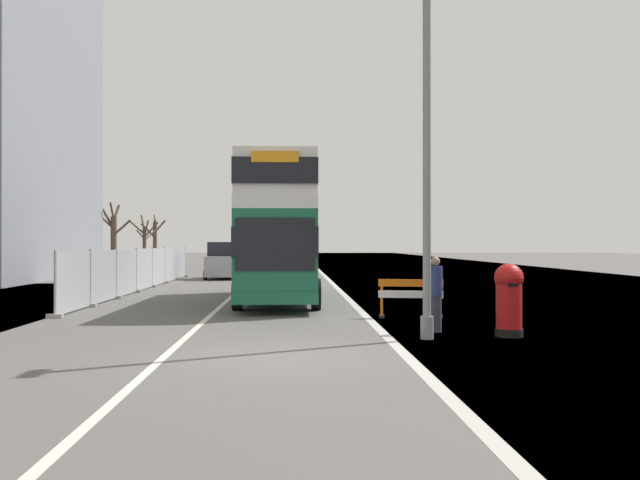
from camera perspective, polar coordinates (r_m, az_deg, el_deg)
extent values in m
cube|color=#565451|center=(13.06, -3.81, -9.77)|extent=(140.00, 280.00, 0.10)
cube|color=#B2AFA8|center=(13.22, 7.12, -9.44)|extent=(0.24, 196.00, 0.01)
cube|color=silver|center=(13.26, -12.72, -9.41)|extent=(0.16, 168.00, 0.01)
cube|color=#196042|center=(25.26, -3.37, -1.11)|extent=(2.51, 10.60, 2.76)
cube|color=silver|center=(25.29, -3.37, 2.46)|extent=(2.51, 10.60, 0.40)
cube|color=silver|center=(25.34, -3.37, 4.47)|extent=(2.48, 10.49, 1.38)
cube|color=black|center=(25.26, -3.37, -0.18)|extent=(2.53, 10.70, 0.88)
cube|color=black|center=(25.34, -3.37, 4.47)|extent=(2.52, 10.65, 0.76)
cube|color=black|center=(19.95, -3.69, -0.35)|extent=(2.27, 0.07, 1.52)
cube|color=orange|center=(20.10, -3.69, 6.80)|extent=(1.36, 0.06, 0.32)
cube|color=#196042|center=(25.31, -3.37, -3.83)|extent=(2.53, 10.70, 0.36)
cylinder|color=black|center=(22.10, -6.76, -4.43)|extent=(0.30, 1.00, 1.00)
cylinder|color=black|center=(22.04, -0.33, -4.44)|extent=(0.30, 1.00, 1.00)
cylinder|color=black|center=(28.27, -5.75, -3.52)|extent=(0.30, 1.00, 1.00)
cylinder|color=black|center=(28.22, -0.73, -3.52)|extent=(0.30, 1.00, 1.00)
cylinder|color=gray|center=(15.70, 8.71, 8.76)|extent=(0.18, 0.18, 9.13)
cylinder|color=gray|center=(15.62, 8.72, -7.08)|extent=(0.29, 0.29, 0.50)
cylinder|color=black|center=(16.43, 15.15, -7.30)|extent=(0.62, 0.62, 0.18)
cylinder|color=#B71414|center=(16.36, 15.15, -5.00)|extent=(0.58, 0.58, 1.14)
sphere|color=#B71414|center=(16.32, 15.15, -3.00)|extent=(0.65, 0.65, 0.65)
cube|color=black|center=(16.04, 15.47, -3.55)|extent=(0.22, 0.03, 0.07)
cube|color=orange|center=(19.85, 7.41, -3.50)|extent=(1.80, 0.37, 0.20)
cube|color=white|center=(19.87, 7.41, -4.42)|extent=(1.80, 0.37, 0.20)
cube|color=orange|center=(19.90, 5.05, -4.91)|extent=(0.08, 0.08, 0.98)
cube|color=black|center=(19.94, 5.05, -6.21)|extent=(0.21, 0.46, 0.08)
cube|color=orange|center=(19.91, 9.76, -4.91)|extent=(0.08, 0.08, 0.98)
cube|color=black|center=(19.95, 9.77, -6.20)|extent=(0.21, 0.46, 0.08)
cube|color=#A8AAAD|center=(22.57, -19.44, -3.16)|extent=(0.04, 3.26, 1.81)
cube|color=#A8AAAD|center=(25.84, -17.22, -2.80)|extent=(0.04, 3.26, 1.81)
cube|color=#A8AAAD|center=(29.14, -15.50, -2.51)|extent=(0.04, 3.26, 1.81)
cube|color=#A8AAAD|center=(32.45, -14.13, -2.28)|extent=(0.04, 3.26, 1.81)
cube|color=#A8AAAD|center=(35.79, -13.02, -2.09)|extent=(0.04, 3.26, 1.81)
cube|color=#A8AAAD|center=(39.13, -12.10, -1.94)|extent=(0.04, 3.26, 1.81)
cube|color=#A8AAAD|center=(42.48, -11.32, -1.81)|extent=(0.04, 3.26, 1.81)
cylinder|color=#939699|center=(20.96, -20.81, -3.39)|extent=(0.06, 0.06, 1.91)
cube|color=gray|center=(21.03, -20.81, -5.83)|extent=(0.44, 0.20, 0.12)
cylinder|color=#939699|center=(24.20, -18.26, -2.97)|extent=(0.06, 0.06, 1.91)
cube|color=gray|center=(24.26, -18.26, -5.08)|extent=(0.44, 0.20, 0.12)
cylinder|color=#939699|center=(27.48, -16.31, -2.65)|extent=(0.06, 0.06, 1.91)
cube|color=gray|center=(27.54, -16.31, -4.51)|extent=(0.44, 0.20, 0.12)
cylinder|color=#939699|center=(30.79, -14.78, -2.39)|extent=(0.06, 0.06, 1.91)
cube|color=gray|center=(30.84, -14.78, -4.06)|extent=(0.44, 0.20, 0.12)
cylinder|color=#939699|center=(34.12, -13.55, -2.18)|extent=(0.06, 0.06, 1.91)
cube|color=gray|center=(34.16, -13.55, -3.69)|extent=(0.44, 0.20, 0.12)
cylinder|color=#939699|center=(37.46, -12.54, -2.01)|extent=(0.06, 0.06, 1.91)
cube|color=gray|center=(37.50, -12.54, -3.38)|extent=(0.44, 0.20, 0.12)
cylinder|color=#939699|center=(40.81, -11.69, -1.87)|extent=(0.06, 0.06, 1.91)
cube|color=gray|center=(40.84, -11.69, -3.13)|extent=(0.44, 0.20, 0.12)
cylinder|color=#939699|center=(44.16, -10.98, -1.75)|extent=(0.06, 0.06, 1.91)
cube|color=gray|center=(44.20, -10.98, -2.91)|extent=(0.44, 0.20, 0.12)
cube|color=gray|center=(41.70, -7.84, -2.10)|extent=(1.83, 4.32, 1.18)
cube|color=black|center=(41.68, -7.84, -0.73)|extent=(1.69, 2.38, 0.82)
cylinder|color=black|center=(42.97, -6.45, -2.67)|extent=(0.20, 0.60, 0.60)
cylinder|color=black|center=(43.14, -8.88, -2.66)|extent=(0.20, 0.60, 0.60)
cylinder|color=black|center=(40.30, -6.73, -2.83)|extent=(0.20, 0.60, 0.60)
cylinder|color=black|center=(40.48, -9.32, -2.81)|extent=(0.20, 0.60, 0.60)
cube|color=silver|center=(50.72, -2.76, -1.68)|extent=(1.77, 4.46, 1.34)
cube|color=black|center=(50.70, -2.76, -0.55)|extent=(1.63, 2.45, 0.66)
cylinder|color=black|center=(52.11, -1.78, -2.25)|extent=(0.20, 0.60, 0.60)
cylinder|color=black|center=(52.13, -3.72, -2.24)|extent=(0.20, 0.60, 0.60)
cylinder|color=black|center=(49.35, -1.75, -2.36)|extent=(0.20, 0.60, 0.60)
cylinder|color=black|center=(49.37, -3.80, -2.36)|extent=(0.20, 0.60, 0.60)
cube|color=gray|center=(58.05, -5.93, -1.60)|extent=(1.84, 3.86, 1.14)
cube|color=black|center=(58.03, -5.93, -0.66)|extent=(1.69, 2.12, 0.76)
cylinder|color=black|center=(59.20, -4.97, -2.01)|extent=(0.20, 0.60, 0.60)
cylinder|color=black|center=(59.32, -6.75, -2.00)|extent=(0.20, 0.60, 0.60)
cylinder|color=black|center=(56.82, -5.08, -2.08)|extent=(0.20, 0.60, 0.60)
cylinder|color=black|center=(56.93, -6.93, -2.08)|extent=(0.20, 0.60, 0.60)
cylinder|color=#4C3D2D|center=(52.95, -16.48, -0.34)|extent=(0.44, 0.44, 4.05)
cylinder|color=#4C3D2D|center=(52.83, -15.84, 0.98)|extent=(1.31, 0.19, 1.20)
cylinder|color=#4C3D2D|center=(53.33, -16.27, 2.15)|extent=(0.43, 0.93, 1.22)
cylinder|color=#4C3D2D|center=(53.36, -16.89, 1.65)|extent=(1.16, 0.76, 1.60)
cylinder|color=#4C3D2D|center=(52.73, -17.28, 1.67)|extent=(1.47, 1.04, 1.53)
cylinder|color=#4C3D2D|center=(52.48, -16.60, 2.27)|extent=(0.18, 1.18, 1.25)
cylinder|color=#4C3D2D|center=(64.52, -14.13, -0.52)|extent=(0.33, 0.33, 3.62)
cylinder|color=#4C3D2D|center=(64.58, -13.60, 0.82)|extent=(1.27, 0.49, 1.42)
cylinder|color=#4C3D2D|center=(65.20, -13.55, 0.52)|extent=(1.13, 1.70, 1.37)
cylinder|color=#4C3D2D|center=(64.95, -14.24, 1.36)|extent=(0.63, 0.92, 1.43)
cylinder|color=#4C3D2D|center=(64.50, -14.67, 0.98)|extent=(1.33, 0.49, 1.23)
cylinder|color=#4C3D2D|center=(64.12, -14.42, 0.45)|extent=(0.63, 1.06, 0.86)
cylinder|color=#4C3D2D|center=(63.78, -13.98, 0.92)|extent=(0.78, 1.54, 1.48)
cylinder|color=#4C3D2D|center=(70.88, -13.31, -0.25)|extent=(0.39, 0.39, 4.22)
cylinder|color=#4C3D2D|center=(70.83, -12.91, 1.10)|extent=(1.13, 0.23, 1.26)
cylinder|color=#4C3D2D|center=(71.81, -13.33, 1.56)|extent=(0.56, 1.86, 1.27)
cylinder|color=#4C3D2D|center=(70.94, -13.84, 0.74)|extent=(1.47, 0.37, 1.48)
cylinder|color=#4C3D2D|center=(70.30, -13.29, 1.20)|extent=(0.45, 1.32, 1.12)
cylinder|color=#2D3342|center=(16.83, 9.39, -5.95)|extent=(0.29, 0.29, 0.87)
cylinder|color=navy|center=(16.77, 9.39, -3.30)|extent=(0.34, 0.34, 0.69)
sphere|color=#937056|center=(16.75, 9.39, -1.74)|extent=(0.22, 0.22, 0.22)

